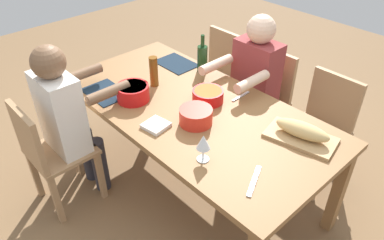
{
  "coord_description": "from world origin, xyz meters",
  "views": [
    {
      "loc": [
        -1.5,
        1.39,
        2.09
      ],
      "look_at": [
        0.0,
        0.0,
        0.63
      ],
      "focal_mm": 34.66,
      "sensor_mm": 36.0,
      "label": 1
    }
  ],
  "objects_px": {
    "bread_loaf": "(302,130)",
    "beer_bottle": "(154,72)",
    "chair_near_left": "(322,124)",
    "serving_bowl_greens": "(133,92)",
    "napkin_stack": "(156,125)",
    "chair_near_right": "(217,73)",
    "serving_bowl_salad": "(196,115)",
    "diner_near_center": "(252,80)",
    "cutting_board": "(301,137)",
    "diner_far_right": "(68,114)",
    "wine_bottle": "(202,58)",
    "wine_glass": "(203,143)",
    "chair_far_right": "(49,151)",
    "serving_bowl_fruit": "(208,95)",
    "dining_table": "(192,116)",
    "chair_near_center": "(264,96)"
  },
  "relations": [
    {
      "from": "wine_bottle",
      "to": "serving_bowl_greens",
      "type": "bearing_deg",
      "value": 88.45
    },
    {
      "from": "diner_far_right",
      "to": "serving_bowl_fruit",
      "type": "relative_size",
      "value": 5.71
    },
    {
      "from": "diner_far_right",
      "to": "bread_loaf",
      "type": "xyz_separation_m",
      "value": [
        -1.22,
        -0.86,
        0.11
      ]
    },
    {
      "from": "bread_loaf",
      "to": "beer_bottle",
      "type": "height_order",
      "value": "beer_bottle"
    },
    {
      "from": "dining_table",
      "to": "cutting_board",
      "type": "distance_m",
      "value": 0.73
    },
    {
      "from": "serving_bowl_fruit",
      "to": "chair_near_left",
      "type": "bearing_deg",
      "value": -126.92
    },
    {
      "from": "diner_far_right",
      "to": "wine_bottle",
      "type": "relative_size",
      "value": 4.14
    },
    {
      "from": "cutting_board",
      "to": "chair_near_right",
      "type": "bearing_deg",
      "value": -25.22
    },
    {
      "from": "chair_near_left",
      "to": "dining_table",
      "type": "bearing_deg",
      "value": 56.37
    },
    {
      "from": "chair_near_center",
      "to": "chair_near_right",
      "type": "bearing_deg",
      "value": 0.0
    },
    {
      "from": "serving_bowl_salad",
      "to": "chair_near_left",
      "type": "bearing_deg",
      "value": -112.81
    },
    {
      "from": "chair_near_center",
      "to": "serving_bowl_greens",
      "type": "height_order",
      "value": "same"
    },
    {
      "from": "napkin_stack",
      "to": "chair_near_right",
      "type": "bearing_deg",
      "value": -63.73
    },
    {
      "from": "chair_near_left",
      "to": "serving_bowl_greens",
      "type": "bearing_deg",
      "value": 50.19
    },
    {
      "from": "serving_bowl_greens",
      "to": "serving_bowl_salad",
      "type": "relative_size",
      "value": 1.07
    },
    {
      "from": "diner_near_center",
      "to": "bread_loaf",
      "type": "relative_size",
      "value": 3.75
    },
    {
      "from": "chair_near_right",
      "to": "cutting_board",
      "type": "distance_m",
      "value": 1.38
    },
    {
      "from": "chair_near_center",
      "to": "wine_bottle",
      "type": "relative_size",
      "value": 2.93
    },
    {
      "from": "chair_far_right",
      "to": "serving_bowl_fruit",
      "type": "bearing_deg",
      "value": -121.04
    },
    {
      "from": "chair_near_right",
      "to": "beer_bottle",
      "type": "xyz_separation_m",
      "value": [
        -0.15,
        0.82,
        0.37
      ]
    },
    {
      "from": "chair_near_right",
      "to": "napkin_stack",
      "type": "distance_m",
      "value": 1.28
    },
    {
      "from": "wine_bottle",
      "to": "serving_bowl_fruit",
      "type": "bearing_deg",
      "value": 141.01
    },
    {
      "from": "serving_bowl_salad",
      "to": "cutting_board",
      "type": "height_order",
      "value": "serving_bowl_salad"
    },
    {
      "from": "wine_bottle",
      "to": "chair_far_right",
      "type": "bearing_deg",
      "value": 79.53
    },
    {
      "from": "chair_near_left",
      "to": "wine_bottle",
      "type": "distance_m",
      "value": 1.01
    },
    {
      "from": "serving_bowl_greens",
      "to": "wine_glass",
      "type": "distance_m",
      "value": 0.76
    },
    {
      "from": "serving_bowl_salad",
      "to": "wine_bottle",
      "type": "height_order",
      "value": "wine_bottle"
    },
    {
      "from": "dining_table",
      "to": "chair_near_left",
      "type": "distance_m",
      "value": 0.99
    },
    {
      "from": "chair_near_center",
      "to": "cutting_board",
      "type": "relative_size",
      "value": 2.12
    },
    {
      "from": "chair_near_right",
      "to": "bread_loaf",
      "type": "bearing_deg",
      "value": 154.78
    },
    {
      "from": "diner_near_center",
      "to": "serving_bowl_greens",
      "type": "xyz_separation_m",
      "value": [
        0.33,
        0.86,
        0.1
      ]
    },
    {
      "from": "chair_near_right",
      "to": "wine_glass",
      "type": "distance_m",
      "value": 1.53
    },
    {
      "from": "chair_near_left",
      "to": "chair_far_right",
      "type": "xyz_separation_m",
      "value": [
        1.08,
        1.62,
        0.0
      ]
    },
    {
      "from": "wine_bottle",
      "to": "wine_glass",
      "type": "height_order",
      "value": "wine_bottle"
    },
    {
      "from": "chair_near_right",
      "to": "bread_loaf",
      "type": "xyz_separation_m",
      "value": [
        -1.22,
        0.58,
        0.32
      ]
    },
    {
      "from": "serving_bowl_fruit",
      "to": "wine_bottle",
      "type": "relative_size",
      "value": 0.72
    },
    {
      "from": "diner_far_right",
      "to": "napkin_stack",
      "type": "height_order",
      "value": "diner_far_right"
    },
    {
      "from": "bread_loaf",
      "to": "cutting_board",
      "type": "bearing_deg",
      "value": 0.0
    },
    {
      "from": "wine_glass",
      "to": "serving_bowl_greens",
      "type": "bearing_deg",
      "value": -5.88
    },
    {
      "from": "chair_near_center",
      "to": "wine_bottle",
      "type": "height_order",
      "value": "wine_bottle"
    },
    {
      "from": "serving_bowl_greens",
      "to": "wine_glass",
      "type": "bearing_deg",
      "value": 174.12
    },
    {
      "from": "napkin_stack",
      "to": "bread_loaf",
      "type": "bearing_deg",
      "value": -140.56
    },
    {
      "from": "diner_far_right",
      "to": "bread_loaf",
      "type": "height_order",
      "value": "diner_far_right"
    },
    {
      "from": "napkin_stack",
      "to": "chair_far_right",
      "type": "bearing_deg",
      "value": 41.56
    },
    {
      "from": "serving_bowl_greens",
      "to": "serving_bowl_salad",
      "type": "bearing_deg",
      "value": -165.38
    },
    {
      "from": "diner_near_center",
      "to": "diner_far_right",
      "type": "relative_size",
      "value": 1.0
    },
    {
      "from": "serving_bowl_salad",
      "to": "chair_near_right",
      "type": "bearing_deg",
      "value": -53.05
    },
    {
      "from": "diner_near_center",
      "to": "wine_glass",
      "type": "relative_size",
      "value": 7.23
    },
    {
      "from": "chair_far_right",
      "to": "chair_near_right",
      "type": "bearing_deg",
      "value": -90.0
    },
    {
      "from": "chair_near_right",
      "to": "wine_bottle",
      "type": "height_order",
      "value": "wine_bottle"
    }
  ]
}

